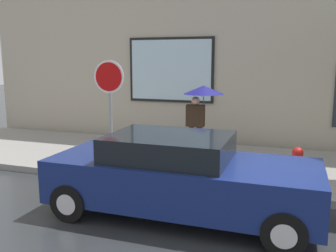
{
  "coord_description": "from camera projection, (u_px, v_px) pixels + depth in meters",
  "views": [
    {
      "loc": [
        0.46,
        -5.98,
        2.67
      ],
      "look_at": [
        -2.21,
        1.8,
        1.2
      ],
      "focal_mm": 39.59,
      "sensor_mm": 36.0,
      "label": 1
    }
  ],
  "objects": [
    {
      "name": "stop_sign",
      "position": [
        110.0,
        92.0,
        8.56
      ],
      "size": [
        0.76,
        0.1,
        2.52
      ],
      "color": "gray",
      "rests_on": "sidewalk"
    },
    {
      "name": "pedestrian_with_umbrella",
      "position": [
        201.0,
        99.0,
        9.54
      ],
      "size": [
        1.05,
        1.05,
        1.88
      ],
      "color": "black",
      "rests_on": "sidewalk"
    },
    {
      "name": "parked_car",
      "position": [
        180.0,
        176.0,
        6.34
      ],
      "size": [
        4.54,
        1.86,
        1.42
      ],
      "color": "navy",
      "rests_on": "ground"
    },
    {
      "name": "ground_plane",
      "position": [
        258.0,
        222.0,
        6.18
      ],
      "size": [
        60.0,
        60.0,
        0.0
      ],
      "primitive_type": "plane",
      "color": "#282B2D"
    },
    {
      "name": "sidewalk",
      "position": [
        270.0,
        169.0,
        8.96
      ],
      "size": [
        20.0,
        4.0,
        0.15
      ],
      "primitive_type": "cube",
      "color": "gray",
      "rests_on": "ground"
    },
    {
      "name": "building_facade",
      "position": [
        281.0,
        31.0,
        10.69
      ],
      "size": [
        20.0,
        0.67,
        7.0
      ],
      "color": "#B2A893",
      "rests_on": "ground"
    },
    {
      "name": "fire_hydrant",
      "position": [
        297.0,
        165.0,
        7.73
      ],
      "size": [
        0.3,
        0.44,
        0.74
      ],
      "color": "red",
      "rests_on": "sidewalk"
    }
  ]
}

